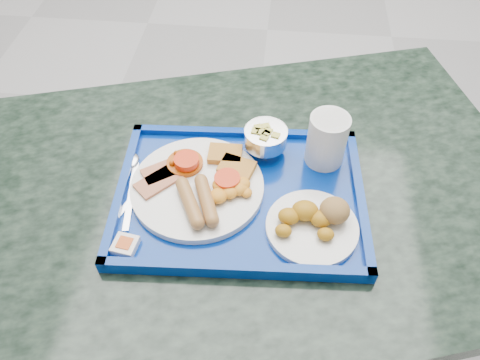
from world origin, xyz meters
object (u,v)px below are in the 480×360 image
at_px(main_plate, 202,184).
at_px(juice_cup, 327,138).
at_px(fruit_bowl, 266,138).
at_px(bread_plate, 315,221).
at_px(table, 243,240).
at_px(tray, 240,196).

height_order(main_plate, juice_cup, juice_cup).
bearing_deg(fruit_bowl, bread_plate, -60.93).
relative_size(table, tray, 2.72).
distance_m(tray, main_plate, 0.07).
distance_m(bread_plate, fruit_bowl, 0.20).
relative_size(tray, fruit_bowl, 5.63).
relative_size(table, main_plate, 5.20).
bearing_deg(bread_plate, fruit_bowl, 119.07).
distance_m(bread_plate, juice_cup, 0.17).
xyz_separation_m(main_plate, fruit_bowl, (0.11, 0.11, 0.03)).
height_order(main_plate, bread_plate, bread_plate).
relative_size(main_plate, bread_plate, 1.54).
bearing_deg(main_plate, tray, -4.21).
distance_m(fruit_bowl, juice_cup, 0.12).
distance_m(table, tray, 0.19).
relative_size(fruit_bowl, juice_cup, 0.80).
bearing_deg(main_plate, table, 16.54).
distance_m(main_plate, bread_plate, 0.22).
distance_m(table, fruit_bowl, 0.25).
bearing_deg(fruit_bowl, juice_cup, -4.40).
relative_size(tray, main_plate, 1.92).
relative_size(table, bread_plate, 8.01).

